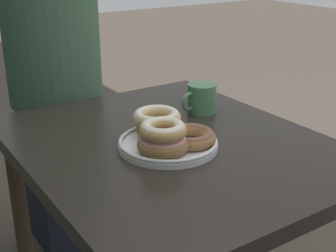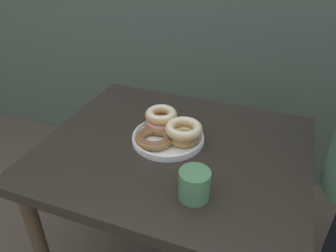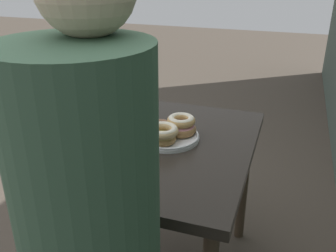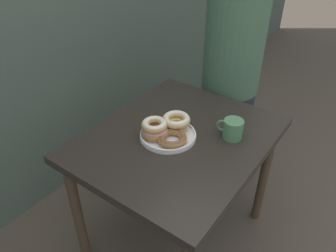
# 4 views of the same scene
# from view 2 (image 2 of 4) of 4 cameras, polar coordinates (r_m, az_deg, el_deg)

# --- Properties ---
(dining_table) EXTENTS (0.91, 0.75, 0.71)m
(dining_table) POSITION_cam_2_polar(r_m,az_deg,el_deg) (1.19, 1.03, -7.13)
(dining_table) COLOR #28231E
(dining_table) RESTS_ON ground_plane
(donut_plate) EXTENTS (0.27, 0.26, 0.09)m
(donut_plate) POSITION_cam_2_polar(r_m,az_deg,el_deg) (1.15, -0.03, -0.73)
(donut_plate) COLOR white
(donut_plate) RESTS_ON dining_table
(coffee_mug) EXTENTS (0.09, 0.12, 0.09)m
(coffee_mug) POSITION_cam_2_polar(r_m,az_deg,el_deg) (0.93, 4.65, -9.99)
(coffee_mug) COLOR #4C7F56
(coffee_mug) RESTS_ON dining_table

